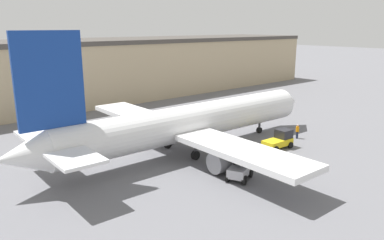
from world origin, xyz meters
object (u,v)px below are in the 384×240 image
object	(u,v)px
airplane	(184,123)
belt_loader_truck	(240,167)
ground_crew_worker	(297,131)
baggage_tug	(280,140)

from	to	relation	value
airplane	belt_loader_truck	bearing A→B (deg)	-92.90
airplane	ground_crew_worker	xyz separation A→B (m)	(12.95, -4.63, -2.21)
ground_crew_worker	baggage_tug	world-z (taller)	baggage_tug
baggage_tug	belt_loader_truck	distance (m)	9.67
baggage_tug	belt_loader_truck	world-z (taller)	belt_loader_truck
airplane	ground_crew_worker	world-z (taller)	airplane
ground_crew_worker	baggage_tug	distance (m)	4.42
baggage_tug	belt_loader_truck	bearing A→B (deg)	-160.30
baggage_tug	belt_loader_truck	xyz separation A→B (m)	(-9.25, -2.79, 0.15)
ground_crew_worker	belt_loader_truck	xyz separation A→B (m)	(-13.61, -3.52, 0.17)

